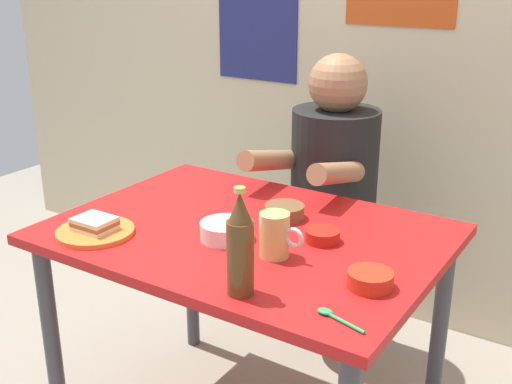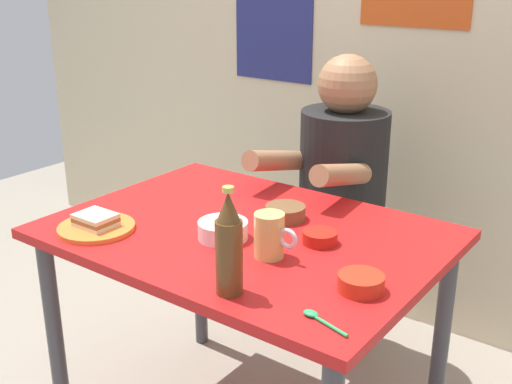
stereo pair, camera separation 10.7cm
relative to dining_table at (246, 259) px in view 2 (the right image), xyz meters
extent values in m
cube|color=beige|center=(0.00, 1.05, 0.65)|extent=(4.40, 0.08, 2.60)
cube|color=navy|center=(-0.61, 1.01, 0.55)|extent=(0.40, 0.01, 0.47)
cube|color=red|center=(0.00, 0.00, 0.08)|extent=(1.10, 0.80, 0.03)
cylinder|color=#3F3F44|center=(-0.49, -0.34, -0.29)|extent=(0.05, 0.05, 0.71)
cylinder|color=#3F3F44|center=(-0.49, 0.34, -0.29)|extent=(0.05, 0.05, 0.71)
cylinder|color=#3F3F44|center=(0.49, 0.34, -0.29)|extent=(0.05, 0.05, 0.71)
cylinder|color=#4C4C51|center=(-0.03, 0.63, -0.44)|extent=(0.08, 0.08, 0.41)
cylinder|color=brown|center=(-0.03, 0.63, -0.22)|extent=(0.34, 0.34, 0.04)
cylinder|color=black|center=(-0.03, 0.63, 0.06)|extent=(0.32, 0.32, 0.52)
sphere|color=#A0704C|center=(-0.03, 0.63, 0.42)|extent=(0.21, 0.21, 0.21)
cylinder|color=#A0704C|center=(-0.16, 0.38, 0.18)|extent=(0.07, 0.31, 0.14)
cylinder|color=#A0704C|center=(0.10, 0.38, 0.18)|extent=(0.07, 0.31, 0.14)
cylinder|color=orange|center=(-0.34, -0.26, 0.10)|extent=(0.22, 0.22, 0.01)
cube|color=beige|center=(-0.34, -0.26, 0.11)|extent=(0.11, 0.09, 0.01)
cube|color=#9E592D|center=(-0.34, -0.26, 0.13)|extent=(0.11, 0.09, 0.01)
cube|color=beige|center=(-0.34, -0.26, 0.14)|extent=(0.11, 0.09, 0.01)
cylinder|color=#D1BC66|center=(0.16, -0.11, 0.15)|extent=(0.08, 0.08, 0.12)
torus|color=silver|center=(0.22, -0.11, 0.16)|extent=(0.06, 0.01, 0.06)
cylinder|color=#593819|center=(0.20, -0.32, 0.18)|extent=(0.06, 0.06, 0.18)
cone|color=#593819|center=(0.20, -0.32, 0.31)|extent=(0.05, 0.05, 0.07)
cylinder|color=#BFB74C|center=(0.20, -0.32, 0.35)|extent=(0.03, 0.03, 0.01)
cylinder|color=silver|center=(-0.01, -0.09, 0.12)|extent=(0.14, 0.14, 0.05)
cylinder|color=tan|center=(-0.01, -0.09, 0.13)|extent=(0.11, 0.11, 0.02)
cylinder|color=brown|center=(0.05, 0.13, 0.11)|extent=(0.12, 0.12, 0.04)
cylinder|color=brown|center=(0.05, 0.13, 0.12)|extent=(0.10, 0.10, 0.02)
cylinder|color=#B21E14|center=(0.22, 0.04, 0.11)|extent=(0.10, 0.10, 0.03)
cylinder|color=maroon|center=(0.22, 0.04, 0.12)|extent=(0.08, 0.08, 0.02)
cylinder|color=red|center=(0.44, -0.13, 0.11)|extent=(0.11, 0.11, 0.04)
cylinder|color=#A33521|center=(0.44, -0.13, 0.12)|extent=(0.09, 0.09, 0.02)
cylinder|color=#26A559|center=(0.46, -0.31, 0.10)|extent=(0.11, 0.04, 0.01)
ellipsoid|color=#26A559|center=(0.40, -0.30, 0.10)|extent=(0.04, 0.02, 0.01)
camera|label=1|loc=(0.94, -1.40, 0.82)|focal=44.66mm
camera|label=2|loc=(1.03, -1.34, 0.82)|focal=44.66mm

